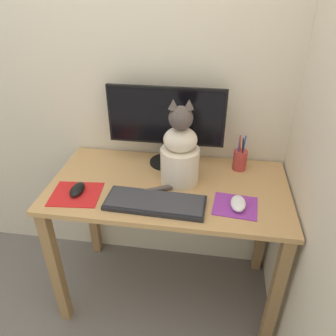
% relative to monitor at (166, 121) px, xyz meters
% --- Properties ---
extents(ground_plane, '(12.00, 12.00, 0.00)m').
position_rel_monitor_xyz_m(ground_plane, '(0.04, -0.20, -0.98)').
color(ground_plane, slate).
extents(wall_back, '(7.00, 0.04, 2.50)m').
position_rel_monitor_xyz_m(wall_back, '(0.04, 0.13, 0.27)').
color(wall_back, beige).
rests_on(wall_back, ground_plane).
extents(wall_side_right, '(0.04, 7.00, 2.50)m').
position_rel_monitor_xyz_m(wall_side_right, '(0.63, -0.20, 0.27)').
color(wall_side_right, beige).
rests_on(wall_side_right, ground_plane).
extents(desk, '(1.12, 0.58, 0.75)m').
position_rel_monitor_xyz_m(desk, '(0.04, -0.20, -0.36)').
color(desk, tan).
rests_on(desk, ground_plane).
extents(monitor, '(0.57, 0.17, 0.41)m').
position_rel_monitor_xyz_m(monitor, '(0.00, 0.00, 0.00)').
color(monitor, black).
rests_on(monitor, desk).
extents(keyboard, '(0.44, 0.18, 0.02)m').
position_rel_monitor_xyz_m(keyboard, '(0.01, -0.36, -0.22)').
color(keyboard, black).
rests_on(keyboard, desk).
extents(mousepad_left, '(0.23, 0.21, 0.00)m').
position_rel_monitor_xyz_m(mousepad_left, '(-0.36, -0.34, -0.23)').
color(mousepad_left, red).
rests_on(mousepad_left, desk).
extents(mousepad_right, '(0.20, 0.18, 0.00)m').
position_rel_monitor_xyz_m(mousepad_right, '(0.35, -0.32, -0.23)').
color(mousepad_right, purple).
rests_on(mousepad_right, desk).
extents(computer_mouse_left, '(0.06, 0.11, 0.03)m').
position_rel_monitor_xyz_m(computer_mouse_left, '(-0.35, -0.32, -0.22)').
color(computer_mouse_left, black).
rests_on(computer_mouse_left, mousepad_left).
extents(computer_mouse_right, '(0.06, 0.11, 0.03)m').
position_rel_monitor_xyz_m(computer_mouse_right, '(0.36, -0.32, -0.21)').
color(computer_mouse_right, white).
rests_on(computer_mouse_right, mousepad_right).
extents(cat, '(0.25, 0.25, 0.41)m').
position_rel_monitor_xyz_m(cat, '(0.09, -0.16, -0.08)').
color(cat, beige).
rests_on(cat, desk).
extents(pen_cup, '(0.07, 0.07, 0.18)m').
position_rel_monitor_xyz_m(pen_cup, '(0.37, -0.00, -0.18)').
color(pen_cup, '#B23833').
rests_on(pen_cup, desk).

